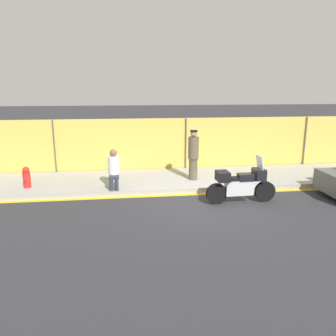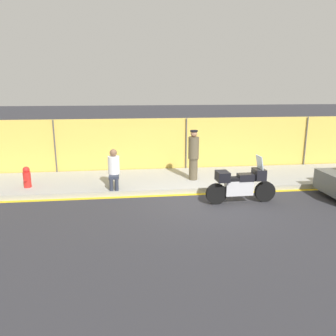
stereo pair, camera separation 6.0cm
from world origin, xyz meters
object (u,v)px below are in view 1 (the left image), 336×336
at_px(person_seated_on_curb, 114,167).
at_px(fire_hydrant, 27,177).
at_px(officer_standing, 193,155).
at_px(motorcycle, 241,184).

height_order(person_seated_on_curb, fire_hydrant, person_seated_on_curb).
relative_size(officer_standing, fire_hydrant, 2.54).
relative_size(motorcycle, officer_standing, 1.21).
distance_m(officer_standing, person_seated_on_curb, 2.98).
bearing_deg(person_seated_on_curb, motorcycle, -21.30).
bearing_deg(motorcycle, person_seated_on_curb, 157.37).
bearing_deg(officer_standing, person_seated_on_curb, -166.87).
relative_size(person_seated_on_curb, fire_hydrant, 1.82).
xyz_separation_m(officer_standing, person_seated_on_curb, (-2.89, -0.67, -0.22)).
relative_size(motorcycle, fire_hydrant, 3.07).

